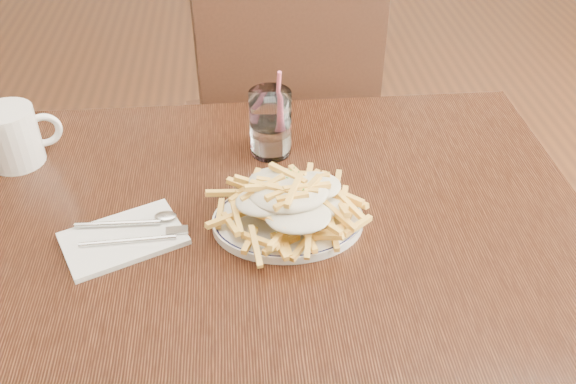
{
  "coord_description": "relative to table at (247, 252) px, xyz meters",
  "views": [
    {
      "loc": [
        0.0,
        -0.85,
        1.46
      ],
      "look_at": [
        0.07,
        -0.02,
        0.82
      ],
      "focal_mm": 40.0,
      "sensor_mm": 36.0,
      "label": 1
    }
  ],
  "objects": [
    {
      "name": "table",
      "position": [
        0.0,
        0.0,
        0.0
      ],
      "size": [
        1.2,
        0.8,
        0.75
      ],
      "color": "black",
      "rests_on": "ground"
    },
    {
      "name": "fries_plate",
      "position": [
        0.07,
        -0.02,
        0.09
      ],
      "size": [
        0.31,
        0.29,
        0.02
      ],
      "color": "white",
      "rests_on": "table"
    },
    {
      "name": "chair_far",
      "position": [
        0.11,
        0.63,
        -0.12
      ],
      "size": [
        0.52,
        0.52,
        0.97
      ],
      "color": "black",
      "rests_on": "ground"
    },
    {
      "name": "cutlery",
      "position": [
        -0.2,
        -0.03,
        0.09
      ],
      "size": [
        0.2,
        0.07,
        0.01
      ],
      "color": "silver",
      "rests_on": "napkin"
    },
    {
      "name": "coffee_mug",
      "position": [
        -0.43,
        0.21,
        0.14
      ],
      "size": [
        0.14,
        0.1,
        0.11
      ],
      "color": "white",
      "rests_on": "table"
    },
    {
      "name": "napkin",
      "position": [
        -0.2,
        -0.04,
        0.08
      ],
      "size": [
        0.22,
        0.19,
        0.01
      ],
      "primitive_type": "cube",
      "rotation": [
        0.0,
        0.0,
        0.42
      ],
      "color": "silver",
      "rests_on": "table"
    },
    {
      "name": "water_glass",
      "position": [
        0.06,
        0.2,
        0.14
      ],
      "size": [
        0.08,
        0.08,
        0.18
      ],
      "color": "white",
      "rests_on": "table"
    },
    {
      "name": "loaded_fries",
      "position": [
        0.07,
        -0.02,
        0.14
      ],
      "size": [
        0.29,
        0.25,
        0.08
      ],
      "color": "#F0BC49",
      "rests_on": "fries_plate"
    }
  ]
}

